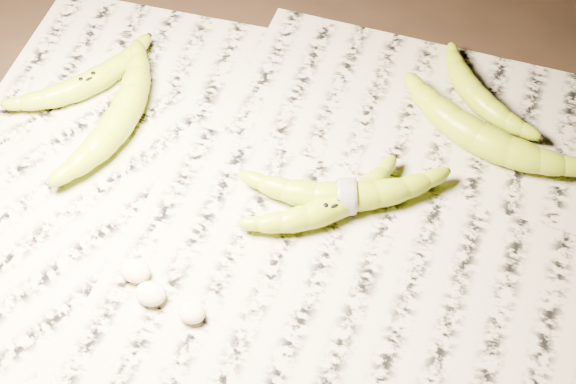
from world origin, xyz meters
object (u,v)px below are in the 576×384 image
(banana_taped, at_px, (346,195))
(banana_center, at_px, (331,207))
(banana_left_a, at_px, (88,81))
(banana_left_b, at_px, (123,113))
(banana_upper_b, at_px, (476,94))
(banana_upper_a, at_px, (480,136))

(banana_taped, bearing_deg, banana_center, -139.52)
(banana_left_a, bearing_deg, banana_center, -69.08)
(banana_left_b, relative_size, banana_center, 1.20)
(banana_upper_b, bearing_deg, banana_left_b, -113.27)
(banana_taped, bearing_deg, banana_left_a, 149.56)
(banana_center, bearing_deg, banana_left_b, 123.58)
(banana_upper_a, bearing_deg, banana_upper_b, 122.67)
(banana_left_a, distance_m, banana_upper_b, 0.50)
(banana_left_b, xyz_separation_m, banana_upper_a, (0.43, 0.12, 0.00))
(banana_left_a, height_order, banana_center, same)
(banana_left_a, bearing_deg, banana_upper_b, -38.67)
(banana_upper_a, height_order, banana_upper_b, banana_upper_a)
(banana_left_a, distance_m, banana_left_b, 0.08)
(banana_taped, bearing_deg, banana_upper_b, 42.09)
(banana_center, distance_m, banana_upper_a, 0.21)
(banana_center, distance_m, banana_upper_b, 0.26)
(banana_upper_b, bearing_deg, banana_center, -74.96)
(banana_center, bearing_deg, banana_taped, 14.04)
(banana_left_b, bearing_deg, banana_upper_a, -77.88)
(banana_center, relative_size, banana_taped, 0.83)
(banana_taped, xyz_separation_m, banana_upper_a, (0.13, 0.14, 0.00))
(banana_upper_b, bearing_deg, banana_taped, -74.81)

